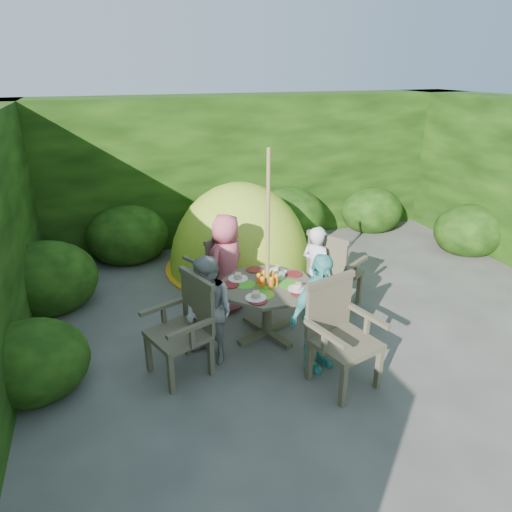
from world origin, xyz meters
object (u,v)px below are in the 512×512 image
object	(u,v)px
garden_chair_right	(333,269)
garden_chair_back	(215,267)
garden_chair_left	(185,325)
child_front	(318,313)
garden_chair_front	(339,332)
patio_table	(267,292)
child_right	(316,271)
parasol_pole	(268,248)
child_left	(209,311)
dome_tent	(240,267)
child_back	(227,263)

from	to	relation	value
garden_chair_right	garden_chair_back	xyz separation A→B (m)	(-1.40, 0.68, -0.05)
garden_chair_left	child_front	size ratio (longest dim) A/B	0.78
garden_chair_front	child_front	bearing A→B (deg)	96.34
patio_table	child_right	distance (m)	0.80
child_front	parasol_pole	bearing A→B (deg)	88.53
child_left	dome_tent	distance (m)	2.55
parasol_pole	patio_table	bearing A→B (deg)	32.82
child_front	garden_chair_front	bearing A→B (deg)	-89.94
garden_chair_right	child_back	size ratio (longest dim) A/B	0.79
garden_chair_front	garden_chair_right	bearing A→B (deg)	49.46
patio_table	garden_chair_back	bearing A→B (deg)	109.69
parasol_pole	garden_chair_left	size ratio (longest dim) A/B	2.20
child_back	dome_tent	bearing A→B (deg)	-153.14
garden_chair_right	dome_tent	size ratio (longest dim) A/B	0.38
patio_table	parasol_pole	distance (m)	0.55
child_right	child_front	distance (m)	1.13
garden_chair_front	parasol_pole	bearing A→B (deg)	95.21
child_right	dome_tent	xyz separation A→B (m)	(-0.47, 1.71, -0.59)
parasol_pole	dome_tent	distance (m)	2.28
garden_chair_back	child_right	world-z (taller)	child_right
child_left	garden_chair_front	bearing A→B (deg)	23.48
garden_chair_front	child_right	world-z (taller)	child_right
child_front	child_back	bearing A→B (deg)	88.53
child_back	parasol_pole	bearing A→B (deg)	71.08
garden_chair_back	garden_chair_front	distance (m)	2.19
child_back	dome_tent	world-z (taller)	dome_tent
child_front	garden_chair_left	bearing A→B (deg)	142.24
parasol_pole	garden_chair_front	size ratio (longest dim) A/B	2.12
child_front	patio_table	bearing A→B (deg)	88.25
garden_chair_right	child_right	size ratio (longest dim) A/B	0.86
child_back	child_front	size ratio (longest dim) A/B	1.00
child_right	garden_chair_left	bearing A→B (deg)	84.78
child_right	dome_tent	bearing A→B (deg)	-9.71
garden_chair_right	garden_chair_front	xyz separation A→B (m)	(-0.65, -1.38, 0.01)
child_left	child_front	bearing A→B (deg)	31.90
child_left	garden_chair_right	bearing A→B (deg)	76.37
garden_chair_front	garden_chair_back	bearing A→B (deg)	94.75
garden_chair_back	child_front	size ratio (longest dim) A/B	0.72
garden_chair_right	child_front	size ratio (longest dim) A/B	0.79
patio_table	child_left	distance (m)	0.81
garden_chair_left	dome_tent	distance (m)	2.74
child_left	patio_table	bearing A→B (deg)	76.96
child_left	garden_chair_left	bearing A→B (deg)	-103.31
child_left	dome_tent	bearing A→B (deg)	122.32
garden_chair_back	child_front	bearing A→B (deg)	82.70
child_front	child_right	bearing A→B (deg)	43.53
child_right	garden_chair_right	bearing A→B (deg)	-98.63
patio_table	garden_chair_left	distance (m)	1.10
child_left	dome_tent	size ratio (longest dim) A/B	0.44
patio_table	child_front	bearing A→B (deg)	-70.26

